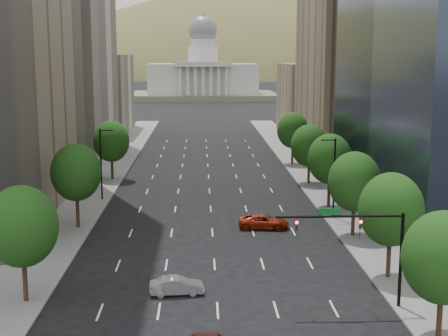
{
  "coord_description": "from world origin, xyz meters",
  "views": [
    {
      "loc": [
        -1.11,
        -12.08,
        17.85
      ],
      "look_at": [
        0.93,
        42.73,
        8.0
      ],
      "focal_mm": 50.37,
      "sensor_mm": 36.0,
      "label": 1
    }
  ],
  "objects": [
    {
      "name": "tree_left_1",
      "position": [
        -14.0,
        52.0,
        5.96
      ],
      "size": [
        5.2,
        5.2,
        8.97
      ],
      "color": "#382316",
      "rests_on": "ground"
    },
    {
      "name": "foothills",
      "position": [
        34.67,
        599.39,
        -37.78
      ],
      "size": [
        720.0,
        413.0,
        263.0
      ],
      "color": "olive",
      "rests_on": "ground"
    },
    {
      "name": "tree_right_5",
      "position": [
        14.0,
        90.0,
        5.75
      ],
      "size": [
        5.2,
        5.2,
        8.75
      ],
      "color": "#382316",
      "rests_on": "ground"
    },
    {
      "name": "tree_right_3",
      "position": [
        14.0,
        60.0,
        5.89
      ],
      "size": [
        5.2,
        5.2,
        8.89
      ],
      "color": "#382316",
      "rests_on": "ground"
    },
    {
      "name": "tree_right_4",
      "position": [
        14.0,
        74.0,
        5.46
      ],
      "size": [
        5.2,
        5.2,
        8.46
      ],
      "color": "#382316",
      "rests_on": "ground"
    },
    {
      "name": "filler_left",
      "position": [
        -25.0,
        136.0,
        9.0
      ],
      "size": [
        14.0,
        26.0,
        18.0
      ],
      "primitive_type": "cube",
      "color": "beige",
      "rests_on": "ground"
    },
    {
      "name": "car_silver",
      "position": [
        -3.0,
        33.18,
        0.68
      ],
      "size": [
        4.22,
        1.77,
        1.35
      ],
      "primitive_type": "imported",
      "rotation": [
        0.0,
        0.0,
        1.65
      ],
      "color": "gray",
      "rests_on": "ground"
    },
    {
      "name": "sidewalk_right",
      "position": [
        15.5,
        60.0,
        0.07
      ],
      "size": [
        6.0,
        200.0,
        0.15
      ],
      "primitive_type": "cube",
      "color": "slate",
      "rests_on": "ground"
    },
    {
      "name": "tree_left_2",
      "position": [
        -14.0,
        78.0,
        5.68
      ],
      "size": [
        5.2,
        5.2,
        8.68
      ],
      "color": "#382316",
      "rests_on": "ground"
    },
    {
      "name": "tree_left_0",
      "position": [
        -14.0,
        32.0,
        5.75
      ],
      "size": [
        5.2,
        5.2,
        8.75
      ],
      "color": "#382316",
      "rests_on": "ground"
    },
    {
      "name": "tree_right_2",
      "position": [
        14.0,
        48.0,
        5.6
      ],
      "size": [
        5.2,
        5.2,
        8.61
      ],
      "color": "#382316",
      "rests_on": "ground"
    },
    {
      "name": "tree_right_0",
      "position": [
        14.0,
        25.0,
        5.39
      ],
      "size": [
        5.2,
        5.2,
        8.39
      ],
      "color": "#382316",
      "rests_on": "ground"
    },
    {
      "name": "parking_tan_right",
      "position": [
        25.0,
        100.0,
        15.0
      ],
      "size": [
        14.0,
        30.0,
        30.0
      ],
      "primitive_type": "cube",
      "color": "#8C7759",
      "rests_on": "ground"
    },
    {
      "name": "sidewalk_left",
      "position": [
        -15.5,
        60.0,
        0.07
      ],
      "size": [
        6.0,
        200.0,
        0.15
      ],
      "primitive_type": "cube",
      "color": "slate",
      "rests_on": "ground"
    },
    {
      "name": "filler_right",
      "position": [
        25.0,
        133.0,
        8.0
      ],
      "size": [
        14.0,
        26.0,
        16.0
      ],
      "primitive_type": "cube",
      "color": "#8C7759",
      "rests_on": "ground"
    },
    {
      "name": "midrise_cream_left",
      "position": [
        -25.0,
        103.0,
        17.5
      ],
      "size": [
        14.0,
        30.0,
        35.0
      ],
      "primitive_type": "cube",
      "color": "beige",
      "rests_on": "ground"
    },
    {
      "name": "tree_right_1",
      "position": [
        14.0,
        36.0,
        5.75
      ],
      "size": [
        5.2,
        5.2,
        8.75
      ],
      "color": "#382316",
      "rests_on": "ground"
    },
    {
      "name": "car_red_far",
      "position": [
        5.41,
        51.36,
        0.73
      ],
      "size": [
        5.47,
        2.94,
        1.46
      ],
      "primitive_type": "imported",
      "rotation": [
        0.0,
        0.0,
        1.47
      ],
      "color": "maroon",
      "rests_on": "ground"
    },
    {
      "name": "traffic_signal",
      "position": [
        10.53,
        30.0,
        5.17
      ],
      "size": [
        9.12,
        0.4,
        7.38
      ],
      "color": "black",
      "rests_on": "ground"
    },
    {
      "name": "streetlight_ln",
      "position": [
        -13.44,
        65.0,
        4.84
      ],
      "size": [
        1.7,
        0.2,
        9.0
      ],
      "color": "black",
      "rests_on": "ground"
    },
    {
      "name": "capitol",
      "position": [
        0.0,
        249.71,
        8.58
      ],
      "size": [
        60.0,
        40.0,
        35.2
      ],
      "color": "#596647",
      "rests_on": "ground"
    },
    {
      "name": "streetlight_rn",
      "position": [
        13.44,
        55.0,
        4.84
      ],
      "size": [
        1.7,
        0.2,
        9.0
      ],
      "color": "black",
      "rests_on": "ground"
    }
  ]
}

